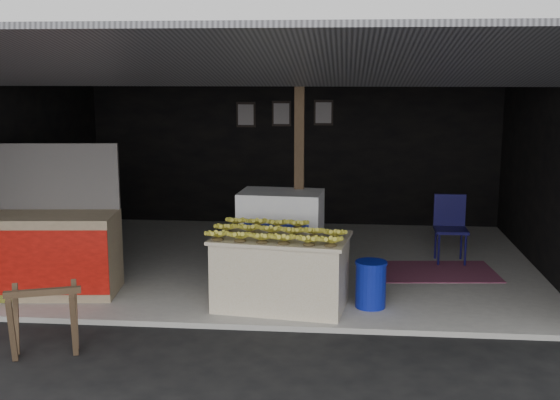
# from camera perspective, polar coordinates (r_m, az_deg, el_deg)

# --- Properties ---
(ground) EXTENTS (80.00, 80.00, 0.00)m
(ground) POSITION_cam_1_polar(r_m,az_deg,el_deg) (7.37, -1.86, -10.57)
(ground) COLOR black
(ground) RESTS_ON ground
(concrete_slab) EXTENTS (7.00, 5.00, 0.06)m
(concrete_slab) POSITION_cam_1_polar(r_m,az_deg,el_deg) (9.72, -0.00, -5.11)
(concrete_slab) COLOR gray
(concrete_slab) RESTS_ON ground
(shophouse) EXTENTS (7.40, 7.29, 3.02)m
(shophouse) POSITION_cam_1_polar(r_m,az_deg,el_deg) (9.69, 0.18, 7.27)
(shophouse) COLOR black
(shophouse) RESTS_ON ground
(banana_table) EXTENTS (1.57, 1.08, 0.80)m
(banana_table) POSITION_cam_1_polar(r_m,az_deg,el_deg) (7.78, 0.09, -5.81)
(banana_table) COLOR beige
(banana_table) RESTS_ON concrete_slab
(banana_pile) EXTENTS (1.44, 0.98, 0.16)m
(banana_pile) POSITION_cam_1_polar(r_m,az_deg,el_deg) (7.66, 0.09, -2.38)
(banana_pile) COLOR yellow
(banana_pile) RESTS_ON banana_table
(white_crate) EXTENTS (1.05, 0.76, 1.12)m
(white_crate) POSITION_cam_1_polar(r_m,az_deg,el_deg) (8.74, 0.08, -2.92)
(white_crate) COLOR white
(white_crate) RESTS_ON concrete_slab
(neighbor_stall) EXTENTS (1.75, 0.92, 1.74)m
(neighbor_stall) POSITION_cam_1_polar(r_m,az_deg,el_deg) (8.65, -18.64, -3.89)
(neighbor_stall) COLOR #998466
(neighbor_stall) RESTS_ON concrete_slab
(sawhorse) EXTENTS (0.75, 0.74, 0.65)m
(sawhorse) POSITION_cam_1_polar(r_m,az_deg,el_deg) (6.97, -18.64, -8.78)
(sawhorse) COLOR #4B3725
(sawhorse) RESTS_ON ground
(water_barrel) EXTENTS (0.33, 0.33, 0.49)m
(water_barrel) POSITION_cam_1_polar(r_m,az_deg,el_deg) (7.87, 7.38, -6.91)
(water_barrel) COLOR navy
(water_barrel) RESTS_ON concrete_slab
(plastic_chair) EXTENTS (0.43, 0.43, 0.91)m
(plastic_chair) POSITION_cam_1_polar(r_m,az_deg,el_deg) (9.87, 13.66, -1.78)
(plastic_chair) COLOR #0C0A3C
(plastic_chair) RESTS_ON concrete_slab
(magenta_rug) EXTENTS (1.59, 1.14, 0.01)m
(magenta_rug) POSITION_cam_1_polar(r_m,az_deg,el_deg) (9.41, 12.64, -5.69)
(magenta_rug) COLOR #6E1848
(magenta_rug) RESTS_ON concrete_slab
(picture_frames) EXTENTS (1.62, 0.04, 0.46)m
(picture_frames) POSITION_cam_1_polar(r_m,az_deg,el_deg) (11.78, 0.29, 7.03)
(picture_frames) COLOR black
(picture_frames) RESTS_ON shophouse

